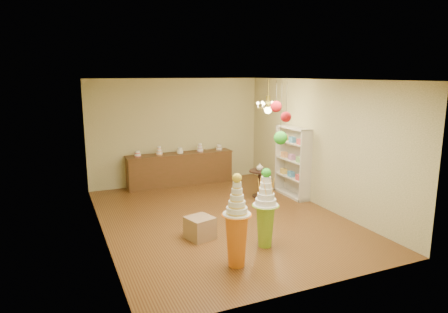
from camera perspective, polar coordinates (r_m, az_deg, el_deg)
name	(u,v)px	position (r m, az deg, el deg)	size (l,w,h in m)	color
floor	(221,218)	(8.90, -0.37, -8.77)	(6.50, 6.50, 0.00)	brown
ceiling	(221,80)	(8.34, -0.40, 10.93)	(6.50, 6.50, 0.00)	white
wall_back	(177,132)	(11.51, -6.78, 3.56)	(5.00, 0.04, 3.00)	tan
wall_front	(313,191)	(5.73, 12.57, -4.90)	(5.00, 0.04, 3.00)	tan
wall_left	(99,161)	(7.87, -17.37, -0.65)	(0.04, 6.50, 3.00)	tan
wall_right	(318,143)	(9.73, 13.28, 1.85)	(0.04, 6.50, 3.00)	tan
pedestal_green	(265,215)	(7.35, 5.94, -8.29)	(0.60, 0.60, 1.48)	#7CAC26
pedestal_orange	(237,232)	(6.61, 1.82, -10.66)	(0.59, 0.59, 1.57)	orange
burlap_riser	(200,228)	(7.80, -3.46, -10.13)	(0.47, 0.47, 0.43)	#8E6E4D
sideboard	(180,168)	(11.43, -6.25, -1.70)	(3.04, 0.54, 1.16)	#523319
shelving_unit	(293,162)	(10.40, 9.78, -0.75)	(0.33, 1.20, 1.80)	beige
round_table	(259,180)	(10.31, 5.09, -3.32)	(0.55, 0.55, 0.70)	black
vase	(260,167)	(10.23, 5.13, -1.48)	(0.18, 0.18, 0.19)	beige
pom_red_left	(276,107)	(6.95, 7.45, 7.09)	(0.19, 0.19, 0.53)	#444031
pom_green_mid	(281,138)	(7.00, 8.08, 2.67)	(0.23, 0.23, 1.09)	#444031
pom_red_right	(286,117)	(6.29, 8.84, 5.62)	(0.16, 0.16, 0.63)	#444031
chandelier	(268,108)	(9.85, 6.31, 6.91)	(0.77, 0.77, 0.85)	gold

